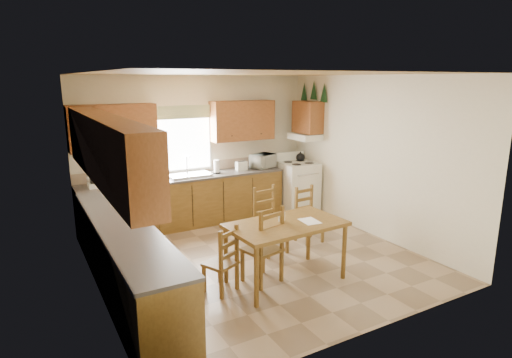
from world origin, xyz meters
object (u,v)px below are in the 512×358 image
dining_table (286,252)px  chair_far_left (271,221)px  stove (298,188)px  microwave (263,161)px  chair_near_right (262,244)px  chair_far_right (309,215)px  chair_near_left (220,259)px

dining_table → chair_far_left: 0.97m
stove → microwave: microwave is taller
chair_near_right → chair_far_left: bearing=-141.5°
dining_table → chair_far_right: (1.11, 0.98, 0.05)m
chair_near_right → chair_far_right: chair_near_right is taller
chair_near_left → chair_near_right: bearing=153.0°
stove → chair_near_left: stove is taller
microwave → chair_near_left: microwave is taller
stove → dining_table: (-1.90, -2.44, -0.09)m
chair_far_right → chair_near_right: bearing=-152.7°
dining_table → chair_near_left: (-0.87, 0.16, 0.03)m
chair_near_right → chair_far_right: (1.40, 0.85, -0.06)m
chair_far_left → chair_far_right: chair_far_left is taller
stove → chair_far_right: stove is taller
chair_far_left → stove: bearing=37.2°
chair_near_right → microwave: bearing=-133.8°
chair_far_right → dining_table: bearing=-142.6°
dining_table → chair_near_right: size_ratio=1.45×
stove → microwave: bearing=159.3°
chair_near_left → chair_far_right: chair_far_right is taller
stove → chair_near_left: bearing=-135.7°
dining_table → chair_far_right: 1.49m
microwave → chair_far_left: size_ratio=0.44×
dining_table → chair_near_right: chair_near_right is taller
stove → microwave: size_ratio=2.22×
stove → chair_far_right: bearing=-113.5°
microwave → chair_near_right: microwave is taller
chair_near_left → chair_far_right: (1.98, 0.82, 0.02)m
stove → chair_near_left: size_ratio=1.14×
chair_near_right → chair_far_right: bearing=-161.9°
dining_table → chair_near_left: bearing=166.4°
microwave → chair_far_left: 2.14m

